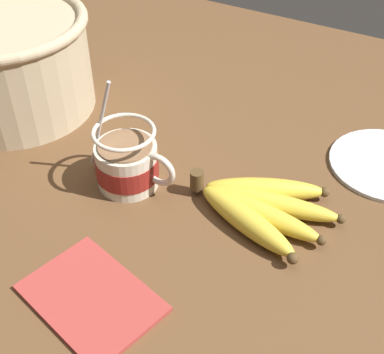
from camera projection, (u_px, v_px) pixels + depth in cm
name	position (u px, v px, depth cm)	size (l,w,h in cm)	color
table	(175.00, 228.00, 74.26)	(136.90, 136.90, 2.98)	brown
coffee_mug	(128.00, 163.00, 76.74)	(14.75, 9.15, 16.77)	beige
banana_bunch	(260.00, 206.00, 73.15)	(21.41, 16.32, 4.04)	#4C381E
woven_basket	(9.00, 61.00, 89.20)	(27.91, 27.91, 16.58)	tan
napkin	(91.00, 298.00, 63.20)	(18.47, 15.07, 0.60)	#A33833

